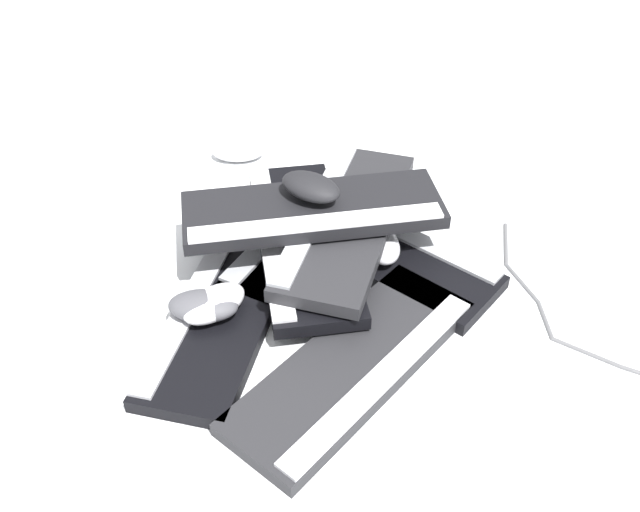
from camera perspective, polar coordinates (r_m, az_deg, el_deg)
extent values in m
plane|color=white|center=(1.20, 0.50, -2.97)|extent=(3.20, 3.20, 0.00)
cube|color=black|center=(1.17, -7.50, -4.29)|extent=(0.33, 0.46, 0.02)
cube|color=silver|center=(1.17, -10.15, -3.29)|extent=(0.22, 0.39, 0.01)
cube|color=#232326|center=(1.08, 2.58, -8.67)|extent=(0.44, 0.38, 0.02)
cube|color=silver|center=(1.05, 5.05, -9.60)|extent=(0.36, 0.28, 0.01)
cube|color=black|center=(1.27, 4.66, 0.35)|extent=(0.39, 0.44, 0.02)
cube|color=#B2B5BA|center=(1.30, 6.14, 2.08)|extent=(0.28, 0.35, 0.01)
cube|color=black|center=(1.31, -0.17, 1.97)|extent=(0.40, 0.43, 0.02)
cube|color=#B2B5BA|center=(1.33, -2.31, 3.19)|extent=(0.31, 0.34, 0.01)
cube|color=black|center=(1.25, -1.41, 1.27)|extent=(0.18, 0.45, 0.02)
cube|color=silver|center=(1.23, -4.01, 1.56)|extent=(0.07, 0.42, 0.01)
cube|color=#232326|center=(1.24, 2.23, 2.77)|extent=(0.35, 0.46, 0.02)
cube|color=#B2B5BA|center=(1.24, -0.27, 3.76)|extent=(0.24, 0.38, 0.01)
cube|color=black|center=(1.21, -0.67, 3.70)|extent=(0.45, 0.18, 0.02)
cube|color=silver|center=(1.16, -0.24, 2.68)|extent=(0.42, 0.06, 0.01)
ellipsoid|color=#4C4C51|center=(1.13, -9.33, -3.95)|extent=(0.12, 0.09, 0.04)
ellipsoid|color=#B7B7BC|center=(1.23, 4.79, 1.01)|extent=(0.07, 0.11, 0.04)
ellipsoid|color=black|center=(1.21, -0.96, 5.54)|extent=(0.12, 0.13, 0.04)
ellipsoid|color=silver|center=(1.54, -6.58, 8.36)|extent=(0.12, 0.09, 0.04)
ellipsoid|color=black|center=(1.26, 2.03, 2.03)|extent=(0.10, 0.12, 0.04)
ellipsoid|color=silver|center=(1.13, -8.48, -3.78)|extent=(0.13, 0.11, 0.04)
cylinder|color=#59595B|center=(1.34, 14.66, 1.04)|extent=(0.05, 0.11, 0.01)
cylinder|color=#59595B|center=(1.27, 15.86, -1.98)|extent=(0.02, 0.10, 0.01)
cylinder|color=#59595B|center=(1.21, 17.59, -4.81)|extent=(0.02, 0.08, 0.01)
cylinder|color=#59595B|center=(1.18, 20.52, -7.14)|extent=(0.08, 0.08, 0.01)
sphere|color=#59595B|center=(1.39, 14.64, 2.53)|extent=(0.01, 0.01, 0.01)
sphere|color=#59595B|center=(1.30, 14.69, -0.57)|extent=(0.01, 0.01, 0.01)
sphere|color=#59595B|center=(1.24, 17.10, -3.47)|extent=(0.01, 0.01, 0.01)
sphere|color=#59595B|center=(1.18, 18.11, -6.21)|extent=(0.01, 0.01, 0.01)
sphere|color=#59595B|center=(1.18, 22.96, -8.06)|extent=(0.01, 0.01, 0.01)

